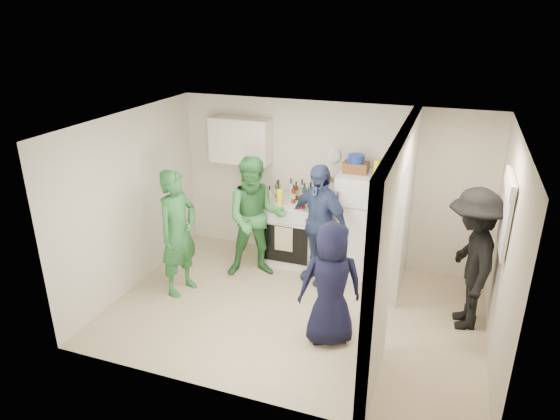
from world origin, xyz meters
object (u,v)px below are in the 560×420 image
at_px(wicker_basket, 356,167).
at_px(person_denim, 318,224).
at_px(person_green_left, 178,233).
at_px(person_green_center, 256,218).
at_px(fridge, 359,225).
at_px(blue_bowl, 356,158).
at_px(person_navy, 331,284).
at_px(person_nook, 471,260).
at_px(stove, 292,231).
at_px(yellow_cup_stack_top, 377,169).

xyz_separation_m(wicker_basket, person_denim, (-0.40, -0.47, -0.75)).
bearing_deg(person_green_left, person_green_center, -32.54).
height_order(fridge, person_green_left, person_green_left).
bearing_deg(fridge, blue_bowl, 153.43).
height_order(person_navy, person_nook, person_nook).
relative_size(stove, person_denim, 0.56).
relative_size(person_denim, person_navy, 1.16).
distance_m(blue_bowl, person_green_left, 2.70).
distance_m(fridge, person_green_center, 1.52).
bearing_deg(person_denim, person_green_center, -145.82).
bearing_deg(blue_bowl, person_nook, -29.59).
height_order(yellow_cup_stack_top, person_navy, yellow_cup_stack_top).
height_order(stove, fridge, fridge).
bearing_deg(fridge, person_green_center, -158.10).
distance_m(person_green_center, person_denim, 0.92).
distance_m(blue_bowl, person_nook, 2.09).
bearing_deg(person_denim, yellow_cup_stack_top, 48.54).
bearing_deg(wicker_basket, person_navy, -85.88).
height_order(fridge, person_denim, person_denim).
relative_size(fridge, blue_bowl, 6.53).
bearing_deg(person_green_left, fridge, -45.57).
relative_size(blue_bowl, person_denim, 0.13).
height_order(stove, wicker_basket, wicker_basket).
xyz_separation_m(fridge, person_green_left, (-2.22, -1.37, 0.11)).
distance_m(yellow_cup_stack_top, person_navy, 1.94).
bearing_deg(person_navy, yellow_cup_stack_top, -120.71).
distance_m(person_denim, person_nook, 2.11).
relative_size(fridge, wicker_basket, 4.48).
distance_m(person_green_center, person_navy, 1.90).
bearing_deg(person_green_center, blue_bowl, 2.11).
height_order(stove, person_navy, person_navy).
bearing_deg(fridge, stove, 178.36).
xyz_separation_m(stove, fridge, (1.05, -0.03, 0.28)).
xyz_separation_m(wicker_basket, person_navy, (0.13, -1.84, -0.88)).
distance_m(stove, person_navy, 2.14).
height_order(person_green_left, person_denim, person_green_left).
height_order(wicker_basket, person_navy, wicker_basket).
xyz_separation_m(person_green_center, person_denim, (0.91, 0.15, -0.02)).
bearing_deg(stove, person_green_center, -121.21).
distance_m(person_green_left, person_nook, 3.81).
relative_size(stove, yellow_cup_stack_top, 4.00).
relative_size(stove, blue_bowl, 4.17).
height_order(yellow_cup_stack_top, person_denim, yellow_cup_stack_top).
distance_m(wicker_basket, person_green_left, 2.66).
xyz_separation_m(yellow_cup_stack_top, person_navy, (-0.19, -1.69, -0.93)).
relative_size(blue_bowl, person_nook, 0.13).
relative_size(fridge, person_navy, 1.02).
xyz_separation_m(wicker_basket, person_green_left, (-2.12, -1.42, -0.75)).
distance_m(yellow_cup_stack_top, person_nook, 1.73).
xyz_separation_m(fridge, person_nook, (1.55, -0.89, 0.13)).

